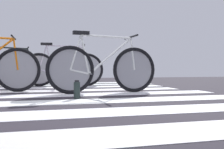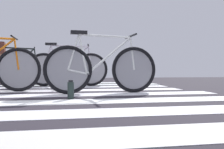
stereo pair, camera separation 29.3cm
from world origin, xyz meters
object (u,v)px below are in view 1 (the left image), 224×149
at_px(bicycle_1_of_4, 103,68).
at_px(bicycle_3_of_4, 63,68).
at_px(bicycle_4_of_4, 8,68).
at_px(water_bottle, 77,90).

relative_size(bicycle_1_of_4, bicycle_3_of_4, 1.00).
xyz_separation_m(bicycle_4_of_4, water_bottle, (1.27, -3.22, -0.27)).
distance_m(bicycle_4_of_4, water_bottle, 3.47).
bearing_deg(bicycle_4_of_4, water_bottle, -76.45).
relative_size(bicycle_4_of_4, water_bottle, 7.41).
distance_m(bicycle_3_of_4, water_bottle, 2.45).
relative_size(bicycle_3_of_4, water_bottle, 7.43).
distance_m(bicycle_1_of_4, water_bottle, 0.85).
height_order(bicycle_1_of_4, bicycle_4_of_4, same).
distance_m(bicycle_3_of_4, bicycle_4_of_4, 1.47).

